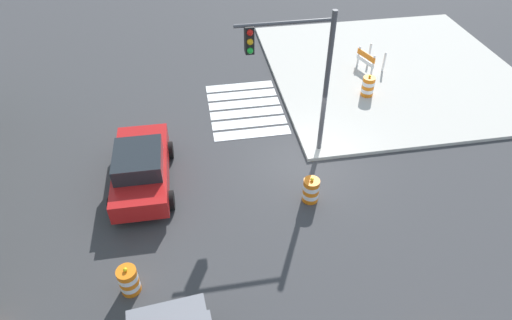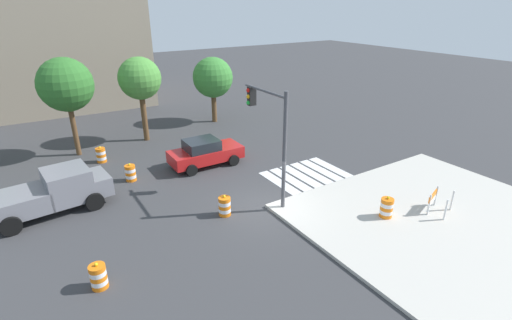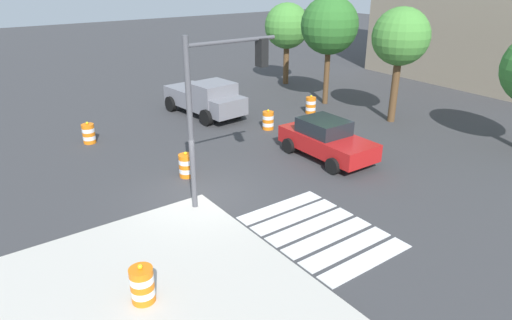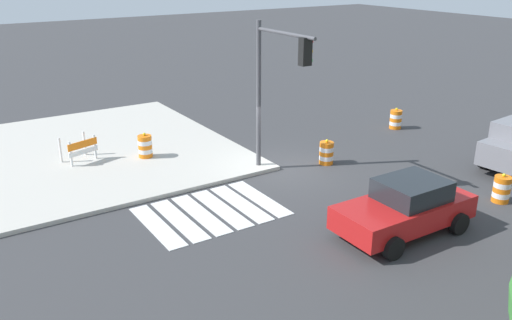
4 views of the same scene
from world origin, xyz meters
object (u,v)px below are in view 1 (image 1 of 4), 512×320
traffic_barrel_crosswalk_end (311,190)px  construction_barricade (368,58)px  sports_car (141,167)px  traffic_barrel_on_sidewalk (368,86)px  traffic_light_pole (296,64)px  traffic_barrel_median_far (129,280)px

traffic_barrel_crosswalk_end → construction_barricade: bearing=-31.9°
construction_barricade → sports_car: bearing=121.0°
sports_car → traffic_barrel_on_sidewalk: size_ratio=4.23×
traffic_barrel_crosswalk_end → construction_barricade: 9.70m
traffic_barrel_on_sidewalk → traffic_light_pole: 6.43m
construction_barricade → traffic_light_pole: (-5.70, 5.23, 3.19)m
construction_barricade → traffic_light_pole: bearing=137.5°
traffic_barrel_median_far → sports_car: bearing=-3.5°
sports_car → construction_barricade: (6.49, -10.81, -0.09)m
traffic_barrel_on_sidewalk → traffic_light_pole: (-3.37, 4.36, 3.31)m
traffic_barrel_on_sidewalk → traffic_barrel_crosswalk_end: bearing=144.2°
sports_car → traffic_barrel_crosswalk_end: bearing=-107.1°
traffic_barrel_crosswalk_end → construction_barricade: construction_barricade is taller
traffic_barrel_crosswalk_end → traffic_barrel_median_far: (-2.62, 5.95, 0.00)m
sports_car → traffic_barrel_crosswalk_end: (-1.74, -5.68, -0.36)m
traffic_barrel_crosswalk_end → traffic_light_pole: size_ratio=0.19×
traffic_light_pole → sports_car: bearing=98.0°
sports_car → construction_barricade: 12.61m
sports_car → traffic_barrel_median_far: sports_car is taller
construction_barricade → traffic_light_pole: size_ratio=0.26×
traffic_barrel_crosswalk_end → traffic_barrel_on_sidewalk: (5.90, -4.26, 0.15)m
traffic_barrel_median_far → traffic_barrel_crosswalk_end: bearing=-66.3°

